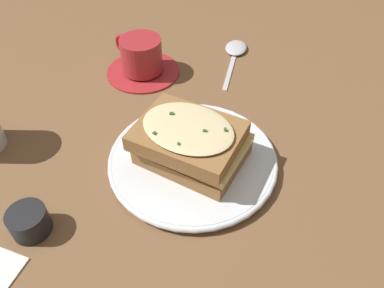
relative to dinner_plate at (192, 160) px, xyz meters
The scene contains 6 objects.
ground_plane 0.03m from the dinner_plate, 94.40° to the left, with size 2.40×2.40×0.00m, color brown.
dinner_plate is the anchor object (origin of this frame).
sandwich 0.04m from the dinner_plate, 28.55° to the right, with size 0.12×0.14×0.07m.
teacup_with_saucer 0.25m from the dinner_plate, 125.99° to the right, with size 0.13×0.14×0.07m.
spoon 0.31m from the dinner_plate, 163.98° to the right, with size 0.16×0.08×0.01m.
condiment_pot 0.22m from the dinner_plate, 29.13° to the right, with size 0.05×0.05×0.03m, color black.
Camera 1 is at (0.30, 0.16, 0.40)m, focal length 35.00 mm.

